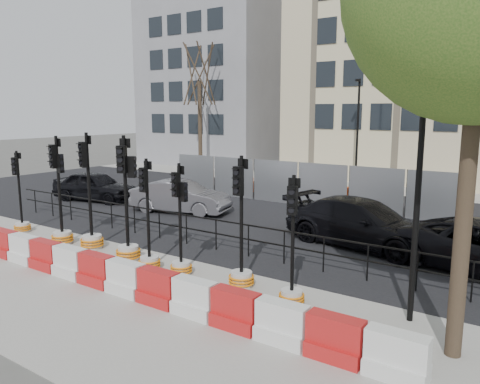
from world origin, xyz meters
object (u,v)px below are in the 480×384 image
Objects in this scene: traffic_signal_h at (292,279)px; car_a at (95,186)px; car_c at (363,223)px; lamp_post_near at (419,166)px; traffic_signal_d at (128,232)px; traffic_signal_a at (21,216)px.

traffic_signal_h is 0.66× the size of car_a.
traffic_signal_h is at bearing -166.16° from car_c.
lamp_post_near is 1.66× the size of traffic_signal_d.
car_c is (-0.32, 5.38, 0.15)m from traffic_signal_h.
traffic_signal_h is at bearing -164.72° from lamp_post_near.
car_c is at bearing 27.79° from traffic_signal_d.
car_c is at bearing 119.90° from lamp_post_near.
car_a is at bearing 97.42° from traffic_signal_a.
traffic_signal_h is 14.78m from car_a.
lamp_post_near is 2.05× the size of traffic_signal_a.
traffic_signal_h is (5.41, -0.16, -0.26)m from traffic_signal_d.
lamp_post_near is 8.17m from traffic_signal_d.
traffic_signal_d reaches higher than traffic_signal_h.
lamp_post_near is 1.09× the size of car_c.
car_a is at bearing 128.52° from traffic_signal_d.
traffic_signal_h is (-2.40, -0.65, -2.62)m from lamp_post_near.
lamp_post_near is 1.34× the size of car_a.
traffic_signal_d is at bearing 146.16° from car_c.
traffic_signal_a is 0.65× the size of car_a.
traffic_signal_a is 10.98m from traffic_signal_h.
car_c reaches higher than car_a.
lamp_post_near reaches higher than car_c.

